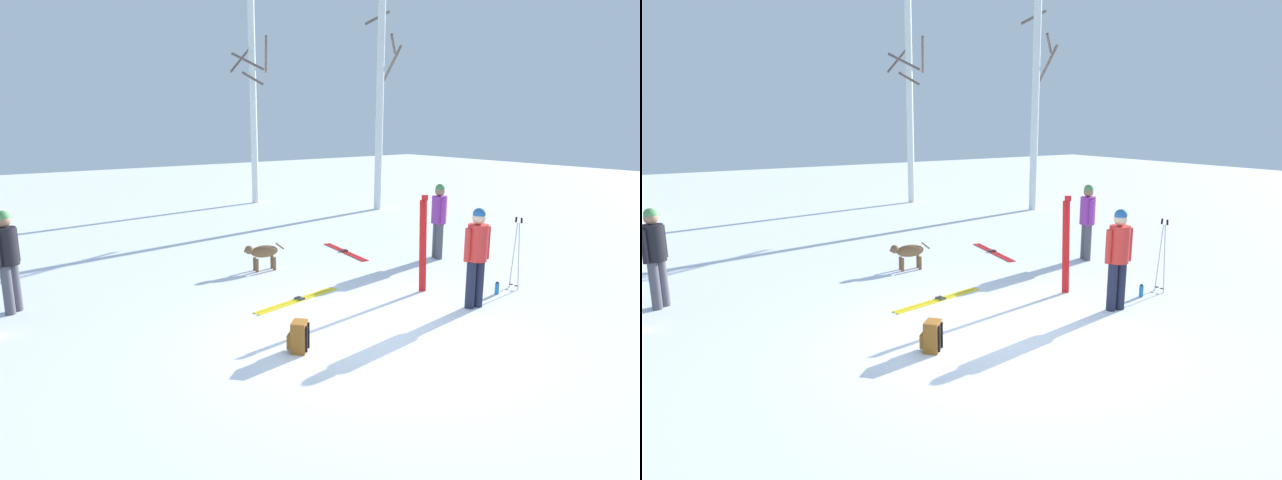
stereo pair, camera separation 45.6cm
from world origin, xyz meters
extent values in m
plane|color=white|center=(0.00, 0.00, 0.00)|extent=(60.00, 60.00, 0.00)
cylinder|color=#4C4C56|center=(4.32, 2.70, 0.41)|extent=(0.16, 0.16, 0.82)
cylinder|color=#4C4C56|center=(4.39, 2.87, 0.41)|extent=(0.16, 0.16, 0.82)
cylinder|color=purple|center=(4.35, 2.79, 1.13)|extent=(0.34, 0.34, 0.62)
sphere|color=#997051|center=(4.35, 2.79, 1.55)|extent=(0.22, 0.22, 0.22)
sphere|color=#4C8C4C|center=(4.35, 2.79, 1.61)|extent=(0.21, 0.21, 0.21)
cylinder|color=purple|center=(4.28, 2.59, 1.11)|extent=(0.10, 0.10, 0.56)
cylinder|color=purple|center=(4.43, 2.98, 1.11)|extent=(0.10, 0.10, 0.56)
cylinder|color=#1E2338|center=(2.26, 0.10, 0.41)|extent=(0.16, 0.16, 0.82)
cylinder|color=#1E2338|center=(2.44, 0.07, 0.41)|extent=(0.16, 0.16, 0.82)
cylinder|color=red|center=(2.35, 0.09, 1.13)|extent=(0.34, 0.34, 0.62)
sphere|color=beige|center=(2.35, 0.09, 1.55)|extent=(0.22, 0.22, 0.22)
sphere|color=#265999|center=(2.35, 0.09, 1.61)|extent=(0.21, 0.21, 0.21)
cylinder|color=red|center=(2.14, 0.12, 1.11)|extent=(0.10, 0.10, 0.56)
cylinder|color=red|center=(2.55, 0.05, 1.11)|extent=(0.10, 0.10, 0.56)
cylinder|color=#4C4C56|center=(-4.16, 4.27, 0.41)|extent=(0.16, 0.16, 0.82)
cylinder|color=#4C4C56|center=(-4.03, 4.40, 0.41)|extent=(0.16, 0.16, 0.82)
cylinder|color=black|center=(-4.10, 4.33, 1.13)|extent=(0.34, 0.34, 0.62)
sphere|color=#997051|center=(-4.10, 4.33, 1.55)|extent=(0.22, 0.22, 0.22)
sphere|color=#4C8C4C|center=(-4.10, 4.33, 1.61)|extent=(0.21, 0.21, 0.21)
cylinder|color=black|center=(-3.95, 4.48, 1.11)|extent=(0.10, 0.10, 0.56)
ellipsoid|color=brown|center=(0.59, 4.18, 0.41)|extent=(0.63, 0.32, 0.26)
sphere|color=brown|center=(0.26, 4.24, 0.48)|extent=(0.18, 0.18, 0.18)
ellipsoid|color=brown|center=(0.20, 4.25, 0.46)|extent=(0.11, 0.08, 0.06)
cylinder|color=brown|center=(0.94, 4.12, 0.49)|extent=(0.20, 0.07, 0.17)
cylinder|color=brown|center=(0.39, 4.14, 0.14)|extent=(0.07, 0.07, 0.28)
cylinder|color=brown|center=(0.41, 4.29, 0.14)|extent=(0.07, 0.07, 0.28)
cylinder|color=brown|center=(0.77, 4.07, 0.14)|extent=(0.07, 0.07, 0.28)
cylinder|color=brown|center=(0.80, 4.22, 0.14)|extent=(0.07, 0.07, 0.28)
cube|color=red|center=(2.28, 1.21, 0.86)|extent=(0.11, 0.08, 1.72)
cube|color=red|center=(2.28, 1.21, 1.76)|extent=(0.06, 0.04, 0.10)
cube|color=red|center=(2.23, 1.25, 0.86)|extent=(0.11, 0.08, 1.72)
cube|color=red|center=(2.23, 1.25, 1.76)|extent=(0.06, 0.04, 0.10)
cube|color=yellow|center=(0.08, 2.06, 0.01)|extent=(1.89, 0.45, 0.02)
cube|color=#333338|center=(0.13, 2.07, 0.03)|extent=(0.13, 0.09, 0.03)
cube|color=yellow|center=(0.07, 2.16, 0.01)|extent=(1.89, 0.45, 0.02)
cube|color=#333338|center=(0.11, 2.17, 0.03)|extent=(0.13, 0.09, 0.03)
cube|color=red|center=(3.01, 4.45, 0.01)|extent=(0.38, 1.93, 0.02)
cube|color=#333338|center=(3.02, 4.50, 0.03)|extent=(0.08, 0.13, 0.03)
cube|color=red|center=(2.91, 4.46, 0.01)|extent=(0.38, 1.93, 0.02)
cube|color=#333338|center=(2.92, 4.51, 0.03)|extent=(0.08, 0.13, 0.03)
cylinder|color=#B2B2BC|center=(3.80, 0.38, 0.64)|extent=(0.02, 0.10, 1.27)
cylinder|color=black|center=(3.80, 0.38, 1.32)|extent=(0.04, 0.04, 0.10)
cylinder|color=black|center=(3.80, 0.38, 0.07)|extent=(0.07, 0.07, 0.01)
cylinder|color=#B2B2BC|center=(3.80, 0.27, 0.64)|extent=(0.02, 0.10, 1.27)
cylinder|color=black|center=(3.80, 0.27, 1.32)|extent=(0.04, 0.04, 0.10)
cylinder|color=black|center=(3.80, 0.27, 0.07)|extent=(0.07, 0.07, 0.01)
cube|color=#99591E|center=(-1.08, 0.28, 0.22)|extent=(0.33, 0.32, 0.44)
cube|color=#99591E|center=(-1.17, 0.37, 0.15)|extent=(0.18, 0.18, 0.20)
cube|color=black|center=(-0.95, 0.24, 0.22)|extent=(0.04, 0.04, 0.37)
cube|color=black|center=(-1.05, 0.14, 0.22)|extent=(0.04, 0.04, 0.37)
cylinder|color=#1E72BF|center=(3.26, 0.30, 0.10)|extent=(0.08, 0.08, 0.21)
cylinder|color=black|center=(3.26, 0.30, 0.22)|extent=(0.05, 0.05, 0.02)
cylinder|color=silver|center=(5.03, 12.67, 3.64)|extent=(0.25, 0.25, 7.29)
cylinder|color=brown|center=(4.63, 12.25, 5.10)|extent=(0.92, 0.89, 0.64)
cylinder|color=brown|center=(5.48, 12.43, 5.40)|extent=(0.58, 0.99, 1.19)
cylinder|color=brown|center=(4.86, 12.34, 4.54)|extent=(0.74, 0.44, 0.49)
cylinder|color=brown|center=(4.90, 13.20, 5.29)|extent=(1.14, 0.37, 1.09)
cylinder|color=silver|center=(7.82, 8.84, 3.85)|extent=(0.26, 0.26, 7.69)
cylinder|color=brown|center=(8.30, 8.83, 4.90)|extent=(0.11, 1.02, 1.27)
cylinder|color=brown|center=(7.98, 9.23, 6.45)|extent=(0.86, 0.41, 0.51)
cylinder|color=brown|center=(8.08, 8.52, 5.55)|extent=(0.73, 0.61, 0.55)
camera|label=1|loc=(-4.93, -5.65, 3.16)|focal=30.75mm
camera|label=2|loc=(-4.55, -5.90, 3.16)|focal=30.75mm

